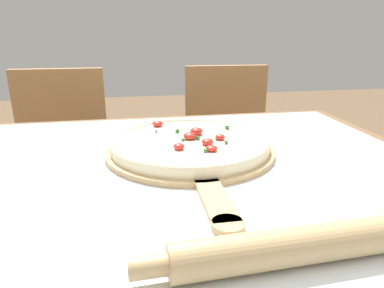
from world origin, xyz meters
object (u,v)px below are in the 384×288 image
pizza_peel (191,152)px  chair_right (228,150)px  chair_left (62,160)px  rolling_pin (300,245)px  pizza (190,142)px

pizza_peel → chair_right: chair_right is taller
chair_left → chair_right: 0.74m
rolling_pin → chair_right: chair_right is taller
pizza_peel → chair_left: (-0.44, 0.72, -0.27)m
rolling_pin → pizza: bearing=99.1°
rolling_pin → chair_left: (-0.51, 1.12, -0.29)m
rolling_pin → chair_right: bearing=78.2°
pizza_peel → chair_right: 0.82m
pizza_peel → pizza: pizza is taller
pizza → chair_left: 0.87m
pizza_peel → chair_left: size_ratio=0.61×
rolling_pin → chair_left: 1.26m
pizza_peel → pizza: 0.02m
pizza → rolling_pin: size_ratio=0.88×
rolling_pin → chair_left: chair_left is taller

